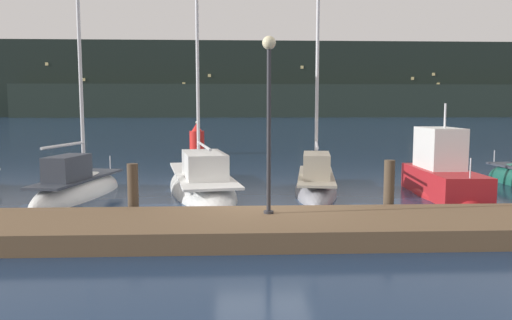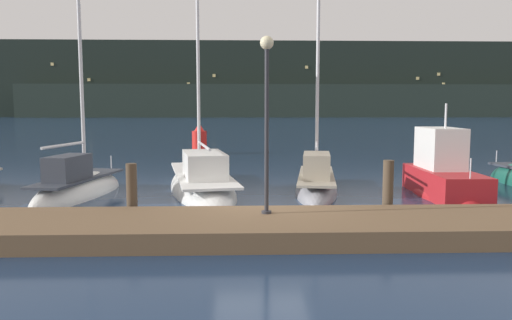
% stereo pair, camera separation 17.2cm
% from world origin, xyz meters
% --- Properties ---
extents(ground_plane, '(400.00, 400.00, 0.00)m').
position_xyz_m(ground_plane, '(0.00, 0.00, 0.00)').
color(ground_plane, '#192D4C').
extents(dock, '(26.78, 2.80, 0.45)m').
position_xyz_m(dock, '(0.00, -1.70, 0.23)').
color(dock, brown).
rests_on(dock, ground).
extents(mooring_pile_1, '(0.28, 0.28, 1.53)m').
position_xyz_m(mooring_pile_1, '(-3.36, -0.05, 0.76)').
color(mooring_pile_1, '#4C3D2D').
rests_on(mooring_pile_1, ground).
extents(mooring_pile_2, '(0.28, 0.28, 1.59)m').
position_xyz_m(mooring_pile_2, '(3.36, -0.05, 0.79)').
color(mooring_pile_2, '#4C3D2D').
rests_on(mooring_pile_2, ground).
extents(sailboat_berth_2, '(2.36, 5.56, 7.54)m').
position_xyz_m(sailboat_berth_2, '(-5.90, 3.56, 0.14)').
color(sailboat_berth_2, white).
rests_on(sailboat_berth_2, ground).
extents(sailboat_berth_3, '(3.61, 8.62, 12.99)m').
position_xyz_m(sailboat_berth_3, '(-1.92, 4.87, 0.17)').
color(sailboat_berth_3, white).
rests_on(sailboat_berth_3, ground).
extents(sailboat_berth_4, '(2.36, 6.19, 9.57)m').
position_xyz_m(sailboat_berth_4, '(2.15, 4.36, 0.18)').
color(sailboat_berth_4, gray).
rests_on(sailboat_berth_4, ground).
extents(motorboat_berth_5, '(1.79, 4.68, 3.64)m').
position_xyz_m(motorboat_berth_5, '(6.27, 3.36, 0.44)').
color(motorboat_berth_5, red).
rests_on(motorboat_berth_5, ground).
extents(channel_buoy, '(1.38, 1.38, 2.07)m').
position_xyz_m(channel_buoy, '(-3.05, 18.49, 0.78)').
color(channel_buoy, red).
rests_on(channel_buoy, ground).
extents(dock_lamppost, '(0.32, 0.32, 4.17)m').
position_xyz_m(dock_lamppost, '(0.08, -1.22, 3.23)').
color(dock_lamppost, '#2D2D33').
rests_on(dock_lamppost, dock).
extents(hillside_backdrop, '(240.00, 23.00, 20.72)m').
position_xyz_m(hillside_backdrop, '(1.86, 131.43, 9.54)').
color(hillside_backdrop, '#1E2823').
rests_on(hillside_backdrop, ground).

